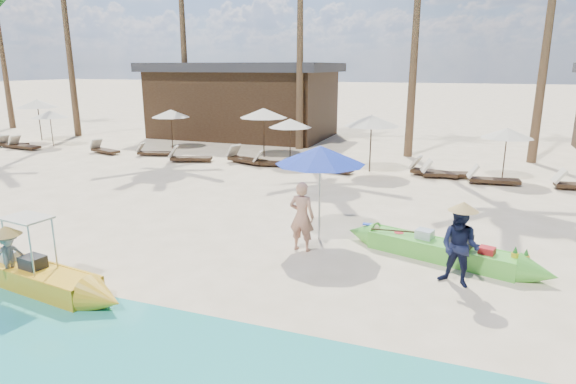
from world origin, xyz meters
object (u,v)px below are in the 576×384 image
(green_canoe, at_px, (441,250))
(blue_umbrella, at_px, (320,155))
(tourist, at_px, (302,216))
(yellow_canoe, at_px, (28,274))

(green_canoe, bearing_deg, blue_umbrella, -169.92)
(green_canoe, height_order, blue_umbrella, blue_umbrella)
(green_canoe, relative_size, tourist, 3.09)
(green_canoe, bearing_deg, yellow_canoe, -134.17)
(green_canoe, xyz_separation_m, yellow_canoe, (-7.41, -4.13, 0.01))
(tourist, xyz_separation_m, blue_umbrella, (0.15, 0.87, 1.28))
(green_canoe, height_order, tourist, tourist)
(tourist, distance_m, blue_umbrella, 1.56)
(tourist, bearing_deg, yellow_canoe, 41.98)
(tourist, bearing_deg, green_canoe, -167.42)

